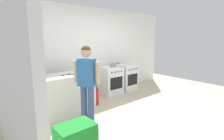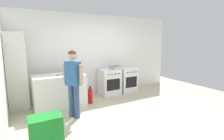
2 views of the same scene
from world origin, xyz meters
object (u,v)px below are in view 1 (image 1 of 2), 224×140
(knife_carving, at_px, (60,76))
(knife_chef, at_px, (73,74))
(person, at_px, (87,78))
(oven_left, at_px, (110,80))
(knife_utility, at_px, (72,75))
(recycling_crate_upper, at_px, (76,134))
(oven_right, at_px, (126,77))
(larder_cabinet, at_px, (11,73))
(pot, at_px, (113,65))
(fire_extinguisher, at_px, (96,97))

(knife_carving, bearing_deg, knife_chef, 10.58)
(knife_chef, relative_size, person, 0.20)
(oven_left, relative_size, person, 0.54)
(oven_left, xyz_separation_m, knife_utility, (-1.56, -0.55, 0.48))
(person, relative_size, recycling_crate_upper, 3.04)
(knife_utility, height_order, knife_carving, same)
(oven_right, height_order, larder_cabinet, larder_cabinet)
(oven_left, distance_m, knife_utility, 1.73)
(knife_carving, bearing_deg, recycling_crate_upper, -107.71)
(knife_utility, height_order, knife_chef, same)
(oven_right, height_order, pot, pot)
(knife_utility, distance_m, knife_chef, 0.12)
(fire_extinguisher, distance_m, larder_cabinet, 2.03)
(oven_right, height_order, knife_utility, knife_utility)
(oven_left, bearing_deg, pot, -29.89)
(knife_chef, distance_m, person, 0.68)
(oven_left, relative_size, knife_chef, 2.75)
(oven_left, distance_m, oven_right, 0.70)
(knife_utility, relative_size, recycling_crate_upper, 0.48)
(knife_utility, bearing_deg, oven_right, 13.75)
(knife_utility, bearing_deg, recycling_crate_upper, -116.81)
(fire_extinguisher, bearing_deg, person, -135.85)
(knife_chef, height_order, person, person)
(fire_extinguisher, relative_size, recycling_crate_upper, 0.96)
(fire_extinguisher, relative_size, larder_cabinet, 0.25)
(oven_left, relative_size, oven_right, 1.00)
(pot, distance_m, recycling_crate_upper, 3.17)
(knife_utility, bearing_deg, pot, 17.19)
(person, relative_size, fire_extinguisher, 3.16)
(oven_right, xyz_separation_m, person, (-2.24, -1.13, 0.51))
(person, distance_m, fire_extinguisher, 1.18)
(oven_left, height_order, knife_carving, knife_carving)
(fire_extinguisher, xyz_separation_m, recycling_crate_upper, (-1.45, -1.58, 0.20))
(oven_right, xyz_separation_m, knife_chef, (-2.20, -0.45, 0.48))
(knife_chef, distance_m, knife_carving, 0.34)
(person, bearing_deg, recycling_crate_upper, -130.15)
(oven_left, distance_m, recycling_crate_upper, 3.10)
(oven_left, xyz_separation_m, person, (-1.54, -1.13, 0.51))
(pot, distance_m, knife_carving, 1.96)
(pot, xyz_separation_m, larder_cabinet, (-2.73, 0.15, 0.09))
(fire_extinguisher, distance_m, recycling_crate_upper, 2.15)
(recycling_crate_upper, bearing_deg, oven_left, 41.50)
(oven_right, height_order, knife_chef, knife_chef)
(oven_right, bearing_deg, knife_chef, -168.38)
(pot, xyz_separation_m, knife_chef, (-1.58, -0.41, -0.00))
(knife_chef, xyz_separation_m, recycling_crate_upper, (-0.82, -1.60, -0.48))
(knife_carving, xyz_separation_m, person, (0.29, -0.62, 0.03))
(recycling_crate_upper, height_order, larder_cabinet, larder_cabinet)
(knife_carving, distance_m, person, 0.68)
(knife_utility, bearing_deg, larder_cabinet, 148.95)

